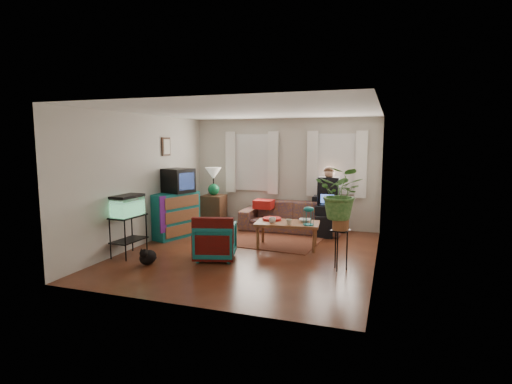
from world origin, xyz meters
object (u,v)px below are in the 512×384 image
(armchair, at_px, (215,239))
(plant_stand, at_px, (340,250))
(aquarium_stand, at_px, (129,236))
(sofa, at_px, (291,212))
(side_table, at_px, (214,210))
(dresser, at_px, (174,215))
(coffee_table, at_px, (287,235))

(armchair, distance_m, plant_stand, 2.16)
(aquarium_stand, relative_size, plant_stand, 1.11)
(armchair, xyz_separation_m, plant_stand, (2.16, 0.07, -0.02))
(sofa, height_order, side_table, sofa)
(sofa, height_order, dresser, dresser)
(side_table, distance_m, plant_stand, 4.17)
(dresser, distance_m, coffee_table, 2.57)
(aquarium_stand, bearing_deg, sofa, 55.01)
(side_table, bearing_deg, armchair, -64.63)
(side_table, xyz_separation_m, aquarium_stand, (-0.35, -2.89, -0.01))
(aquarium_stand, relative_size, coffee_table, 0.61)
(aquarium_stand, distance_m, coffee_table, 2.97)
(side_table, relative_size, plant_stand, 1.14)
(sofa, bearing_deg, side_table, -179.66)
(armchair, bearing_deg, sofa, -121.56)
(side_table, bearing_deg, dresser, -104.41)
(side_table, height_order, aquarium_stand, side_table)
(plant_stand, bearing_deg, coffee_table, 137.46)
(coffee_table, relative_size, plant_stand, 1.84)
(side_table, bearing_deg, aquarium_stand, -96.90)
(side_table, relative_size, aquarium_stand, 1.02)
(sofa, distance_m, side_table, 1.95)
(side_table, bearing_deg, plant_stand, -36.26)
(dresser, distance_m, aquarium_stand, 1.57)
(dresser, relative_size, plant_stand, 1.62)
(side_table, relative_size, dresser, 0.70)
(sofa, xyz_separation_m, armchair, (-0.75, -2.56, -0.10))
(sofa, height_order, aquarium_stand, sofa)
(side_table, height_order, coffee_table, side_table)
(armchair, height_order, coffee_table, armchair)
(aquarium_stand, distance_m, armchair, 1.59)
(armchair, bearing_deg, dresser, -53.51)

